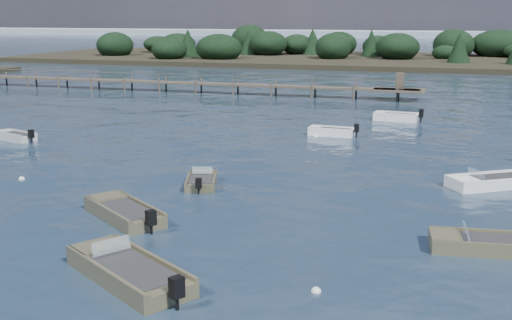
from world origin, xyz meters
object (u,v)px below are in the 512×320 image
(tender_far_grey, at_px, (15,138))
(jetty, at_px, (162,82))
(dinghy_mid_grey, at_px, (124,214))
(dinghy_mid_white_a, at_px, (493,247))
(tender_far_grey_b, at_px, (396,118))
(dinghy_near_olive, at_px, (129,274))
(dinghy_extra_a, at_px, (202,183))
(dinghy_mid_white_b, at_px, (492,184))
(tender_far_white, at_px, (331,133))

(tender_far_grey, distance_m, jetty, 29.05)
(dinghy_mid_grey, height_order, dinghy_mid_white_a, dinghy_mid_grey)
(dinghy_mid_grey, bearing_deg, tender_far_grey, 139.87)
(dinghy_mid_grey, distance_m, jetty, 45.79)
(dinghy_mid_white_a, xyz_separation_m, tender_far_grey_b, (-6.21, 28.42, 0.04))
(dinghy_near_olive, height_order, jetty, jetty)
(dinghy_mid_white_a, height_order, dinghy_extra_a, dinghy_mid_white_a)
(dinghy_mid_white_a, distance_m, jetty, 52.78)
(dinghy_mid_grey, distance_m, tender_far_grey, 20.23)
(dinghy_mid_white_a, xyz_separation_m, dinghy_mid_white_b, (0.32, 9.34, 0.01))
(dinghy_mid_grey, relative_size, dinghy_mid_white_b, 0.99)
(tender_far_grey_b, bearing_deg, dinghy_extra_a, -107.25)
(dinghy_mid_white_a, bearing_deg, jetty, 128.57)
(tender_far_white, bearing_deg, tender_far_grey, -158.08)
(dinghy_near_olive, height_order, tender_far_grey_b, dinghy_near_olive)
(dinghy_mid_grey, bearing_deg, jetty, 113.69)
(dinghy_mid_white_a, bearing_deg, tender_far_grey, 157.56)
(dinghy_near_olive, bearing_deg, dinghy_mid_white_b, 53.48)
(dinghy_near_olive, relative_size, tender_far_white, 1.52)
(dinghy_extra_a, bearing_deg, dinghy_mid_grey, -100.48)
(dinghy_mid_white_a, xyz_separation_m, tender_far_white, (-9.88, 20.46, 0.02))
(dinghy_extra_a, bearing_deg, dinghy_near_olive, -79.18)
(dinghy_near_olive, bearing_deg, tender_far_grey_b, 81.75)
(dinghy_mid_grey, relative_size, dinghy_mid_white_a, 0.94)
(dinghy_extra_a, bearing_deg, jetty, 118.36)
(dinghy_mid_white_a, height_order, dinghy_mid_white_b, dinghy_mid_white_b)
(dinghy_mid_white_a, height_order, jetty, jetty)
(tender_far_white, height_order, tender_far_grey, tender_far_white)
(tender_far_white, bearing_deg, dinghy_mid_white_b, -47.48)
(dinghy_mid_white_b, height_order, jetty, jetty)
(dinghy_near_olive, relative_size, dinghy_mid_white_b, 1.16)
(dinghy_near_olive, bearing_deg, dinghy_extra_a, 100.82)
(dinghy_mid_white_a, height_order, tender_far_grey_b, tender_far_grey_b)
(tender_far_white, xyz_separation_m, dinghy_extra_a, (-3.55, -15.29, -0.03))
(dinghy_mid_white_b, bearing_deg, jetty, 136.14)
(dinghy_mid_white_a, xyz_separation_m, jetty, (-32.90, 41.26, 0.84))
(dinghy_extra_a, bearing_deg, dinghy_mid_white_b, 16.84)
(tender_far_white, bearing_deg, jetty, 137.90)
(tender_far_grey, xyz_separation_m, jetty, (-2.93, 28.89, 0.83))
(dinghy_mid_grey, xyz_separation_m, tender_far_grey, (-15.46, 13.04, -0.01))
(dinghy_near_olive, height_order, tender_far_grey, dinghy_near_olive)
(tender_far_grey_b, height_order, jetty, jetty)
(dinghy_mid_white_b, bearing_deg, dinghy_near_olive, -126.52)
(tender_far_white, relative_size, dinghy_mid_white_b, 0.76)
(dinghy_mid_grey, distance_m, dinghy_mid_white_b, 17.88)
(tender_far_white, xyz_separation_m, tender_far_grey_b, (3.67, 7.96, 0.02))
(dinghy_extra_a, relative_size, dinghy_mid_white_b, 0.69)
(dinghy_mid_white_b, bearing_deg, tender_far_white, 132.52)
(dinghy_extra_a, xyz_separation_m, tender_far_grey_b, (7.22, 23.24, 0.05))
(dinghy_near_olive, distance_m, tender_far_white, 26.77)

